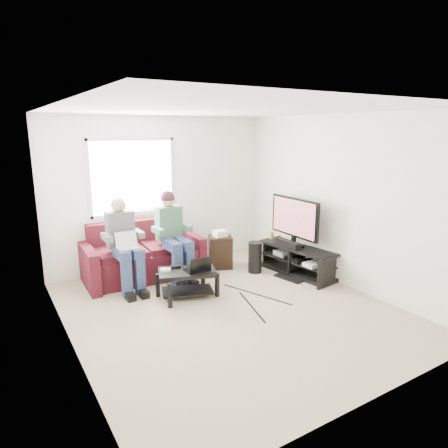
# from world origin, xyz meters

# --- Properties ---
(floor) EXTENTS (4.50, 4.50, 0.00)m
(floor) POSITION_xyz_m (0.00, 0.00, 0.00)
(floor) COLOR tan
(floor) RESTS_ON ground
(ceiling) EXTENTS (4.50, 4.50, 0.00)m
(ceiling) POSITION_xyz_m (0.00, 0.00, 2.60)
(ceiling) COLOR white
(ceiling) RESTS_ON wall_back
(wall_back) EXTENTS (4.50, 0.00, 4.50)m
(wall_back) POSITION_xyz_m (0.00, 2.25, 1.30)
(wall_back) COLOR white
(wall_back) RESTS_ON floor
(wall_front) EXTENTS (4.50, 0.00, 4.50)m
(wall_front) POSITION_xyz_m (0.00, -2.25, 1.30)
(wall_front) COLOR white
(wall_front) RESTS_ON floor
(wall_left) EXTENTS (0.00, 4.50, 4.50)m
(wall_left) POSITION_xyz_m (-2.00, 0.00, 1.30)
(wall_left) COLOR white
(wall_left) RESTS_ON floor
(wall_right) EXTENTS (0.00, 4.50, 4.50)m
(wall_right) POSITION_xyz_m (2.00, 0.00, 1.30)
(wall_right) COLOR white
(wall_right) RESTS_ON floor
(window) EXTENTS (1.48, 0.04, 1.28)m
(window) POSITION_xyz_m (-0.50, 2.23, 1.60)
(window) COLOR white
(window) RESTS_ON wall_back
(sofa) EXTENTS (1.93, 0.98, 0.89)m
(sofa) POSITION_xyz_m (-0.55, 1.80, 0.33)
(sofa) COLOR #491222
(sofa) RESTS_ON floor
(person_left) EXTENTS (0.40, 0.70, 1.37)m
(person_left) POSITION_xyz_m (-0.95, 1.45, 0.76)
(person_left) COLOR navy
(person_left) RESTS_ON sofa
(person_right) EXTENTS (0.40, 0.71, 1.42)m
(person_right) POSITION_xyz_m (-0.15, 1.47, 0.82)
(person_right) COLOR navy
(person_right) RESTS_ON sofa
(laptop_silver) EXTENTS (0.33, 0.24, 0.24)m
(laptop_silver) POSITION_xyz_m (-0.95, 1.27, 0.74)
(laptop_silver) COLOR silver
(laptop_silver) RESTS_ON person_left
(coffee_table) EXTENTS (0.92, 0.73, 0.40)m
(coffee_table) POSITION_xyz_m (-0.30, 0.66, 0.29)
(coffee_table) COLOR black
(coffee_table) RESTS_ON floor
(laptop_black) EXTENTS (0.39, 0.32, 0.24)m
(laptop_black) POSITION_xyz_m (-0.18, 0.58, 0.52)
(laptop_black) COLOR black
(laptop_black) RESTS_ON coffee_table
(controller_a) EXTENTS (0.17, 0.14, 0.04)m
(controller_a) POSITION_xyz_m (-0.58, 0.78, 0.42)
(controller_a) COLOR silver
(controller_a) RESTS_ON coffee_table
(controller_b) EXTENTS (0.16, 0.12, 0.04)m
(controller_b) POSITION_xyz_m (-0.40, 0.84, 0.42)
(controller_b) COLOR black
(controller_b) RESTS_ON coffee_table
(controller_c) EXTENTS (0.16, 0.13, 0.04)m
(controller_c) POSITION_xyz_m (0.00, 0.81, 0.42)
(controller_c) COLOR gray
(controller_c) RESTS_ON coffee_table
(tv_stand) EXTENTS (0.61, 1.47, 0.47)m
(tv_stand) POSITION_xyz_m (1.70, 0.58, 0.21)
(tv_stand) COLOR black
(tv_stand) RESTS_ON floor
(tv) EXTENTS (0.12, 1.10, 0.81)m
(tv) POSITION_xyz_m (1.70, 0.68, 0.93)
(tv) COLOR black
(tv) RESTS_ON tv_stand
(soundbar) EXTENTS (0.12, 0.50, 0.10)m
(soundbar) POSITION_xyz_m (1.58, 0.68, 0.52)
(soundbar) COLOR black
(soundbar) RESTS_ON tv_stand
(drink_cup) EXTENTS (0.08, 0.08, 0.12)m
(drink_cup) POSITION_xyz_m (1.65, 1.21, 0.53)
(drink_cup) COLOR #AC784A
(drink_cup) RESTS_ON tv_stand
(console_white) EXTENTS (0.30, 0.22, 0.06)m
(console_white) POSITION_xyz_m (1.70, 0.18, 0.28)
(console_white) COLOR silver
(console_white) RESTS_ON tv_stand
(console_grey) EXTENTS (0.34, 0.26, 0.08)m
(console_grey) POSITION_xyz_m (1.70, 0.88, 0.29)
(console_grey) COLOR gray
(console_grey) RESTS_ON tv_stand
(console_black) EXTENTS (0.38, 0.30, 0.07)m
(console_black) POSITION_xyz_m (1.70, 0.53, 0.28)
(console_black) COLOR black
(console_black) RESTS_ON tv_stand
(subwoofer) EXTENTS (0.23, 0.23, 0.53)m
(subwoofer) POSITION_xyz_m (1.14, 1.00, 0.26)
(subwoofer) COLOR black
(subwoofer) RESTS_ON floor
(keyboard_floor) EXTENTS (0.25, 0.52, 0.03)m
(keyboard_floor) POSITION_xyz_m (1.41, 0.44, 0.01)
(keyboard_floor) COLOR black
(keyboard_floor) RESTS_ON floor
(end_table) EXTENTS (0.38, 0.38, 0.66)m
(end_table) POSITION_xyz_m (0.77, 1.53, 0.30)
(end_table) COLOR black
(end_table) RESTS_ON floor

